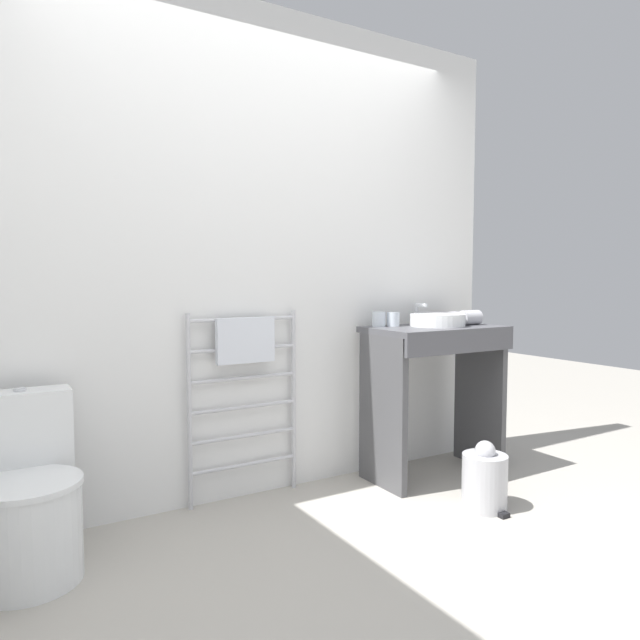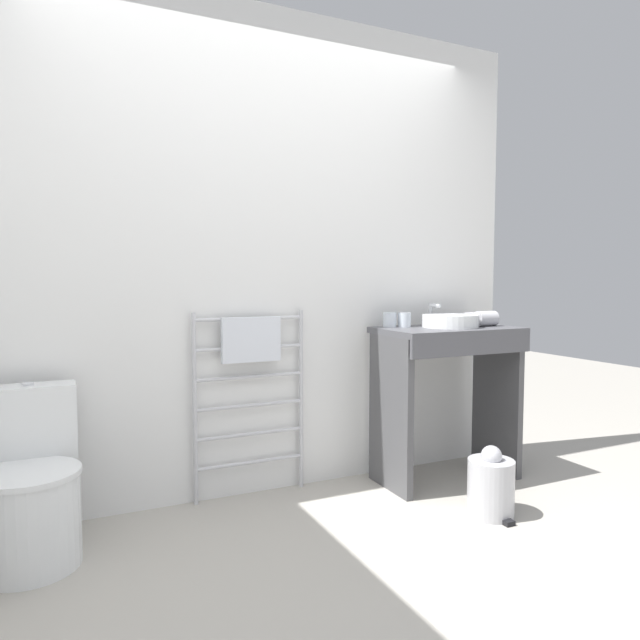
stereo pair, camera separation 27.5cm
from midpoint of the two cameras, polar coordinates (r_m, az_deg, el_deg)
ground_plane at (r=2.36m, az=9.68°, el=-25.91°), size 12.00×12.00×0.00m
wall_back at (r=3.17m, az=-3.31°, el=6.63°), size 3.19×0.12×2.63m
toilet at (r=2.69m, az=-24.42°, el=-15.56°), size 0.41×0.54×0.72m
towel_radiator at (r=3.06m, az=-4.42°, el=-4.78°), size 0.62×0.06×1.01m
vanity_counter at (r=3.44m, az=14.92°, el=-5.89°), size 0.81×0.47×0.90m
sink_basin at (r=3.43m, az=15.17°, el=-0.06°), size 0.33×0.33×0.07m
faucet at (r=3.56m, az=13.34°, el=0.87°), size 0.02×0.10×0.13m
cup_near_wall at (r=3.36m, az=9.31°, el=0.03°), size 0.08×0.08×0.09m
cup_near_edge at (r=3.38m, az=10.76°, el=0.02°), size 0.08×0.08×0.08m
hair_dryer at (r=3.58m, az=18.33°, el=0.15°), size 0.18×0.18×0.09m
trash_bin at (r=3.10m, az=19.27°, el=-15.41°), size 0.23×0.26×0.35m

